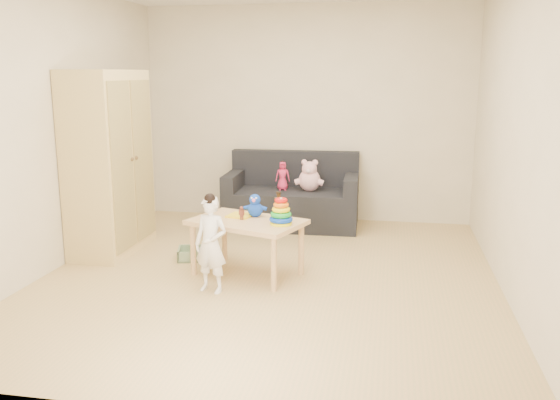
% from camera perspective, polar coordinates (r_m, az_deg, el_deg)
% --- Properties ---
extents(room, '(4.50, 4.50, 4.50)m').
position_cam_1_polar(room, '(5.10, -1.08, 6.59)').
color(room, tan).
rests_on(room, ground).
extents(wardrobe, '(0.51, 1.01, 1.82)m').
position_cam_1_polar(wardrobe, '(6.17, -16.15, 3.45)').
color(wardrobe, '#E7C57E').
rests_on(wardrobe, ground).
extents(sofa, '(1.58, 0.83, 0.44)m').
position_cam_1_polar(sofa, '(7.04, 1.14, -0.78)').
color(sofa, black).
rests_on(sofa, ground).
extents(play_table, '(1.11, 0.89, 0.51)m').
position_cam_1_polar(play_table, '(5.36, -3.18, -4.57)').
color(play_table, '#E9B980').
rests_on(play_table, ground).
extents(storage_bin, '(0.42, 0.36, 0.11)m').
position_cam_1_polar(storage_bin, '(5.90, -8.01, -5.11)').
color(storage_bin, gray).
rests_on(storage_bin, ground).
extents(toddler, '(0.33, 0.26, 0.79)m').
position_cam_1_polar(toddler, '(4.93, -6.66, -4.39)').
color(toddler, white).
rests_on(toddler, ground).
extents(pink_bear, '(0.28, 0.24, 0.31)m').
position_cam_1_polar(pink_bear, '(6.93, 2.86, 2.16)').
color(pink_bear, '#FFBBC8').
rests_on(pink_bear, sofa).
extents(doll, '(0.19, 0.15, 0.33)m').
position_cam_1_polar(doll, '(6.97, 0.25, 2.31)').
color(doll, '#E42A5C').
rests_on(doll, sofa).
extents(ring_stacker, '(0.21, 0.21, 0.23)m').
position_cam_1_polar(ring_stacker, '(5.11, 0.10, -1.34)').
color(ring_stacker, '#FFF80D').
rests_on(ring_stacker, play_table).
extents(brown_bottle, '(0.08, 0.08, 0.24)m').
position_cam_1_polar(brown_bottle, '(5.34, -0.13, -0.66)').
color(brown_bottle, black).
rests_on(brown_bottle, play_table).
extents(blue_plush, '(0.18, 0.14, 0.21)m').
position_cam_1_polar(blue_plush, '(5.39, -2.41, -0.49)').
color(blue_plush, blue).
rests_on(blue_plush, play_table).
extents(wooden_figure, '(0.05, 0.04, 0.12)m').
position_cam_1_polar(wooden_figure, '(5.29, -3.71, -1.25)').
color(wooden_figure, maroon).
rests_on(wooden_figure, play_table).
extents(yellow_book, '(0.25, 0.25, 0.02)m').
position_cam_1_polar(yellow_book, '(5.43, -3.86, -1.49)').
color(yellow_book, yellow).
rests_on(yellow_book, play_table).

